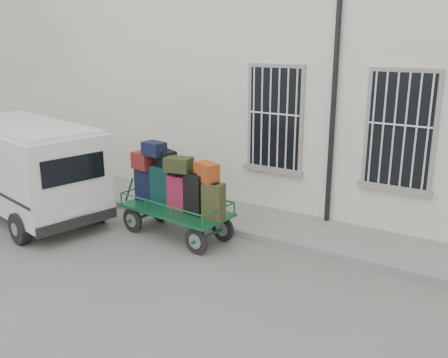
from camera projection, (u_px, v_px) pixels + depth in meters
ground at (216, 265)px, 9.02m from camera, size 80.00×80.00×0.00m
building at (336, 77)px, 12.64m from camera, size 24.00×5.15×6.00m
sidewalk at (272, 225)px, 10.78m from camera, size 24.00×1.70×0.15m
luggage_cart at (175, 190)px, 10.11m from camera, size 2.79×1.28×1.93m
van at (27, 164)px, 11.19m from camera, size 4.56×2.64×2.16m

